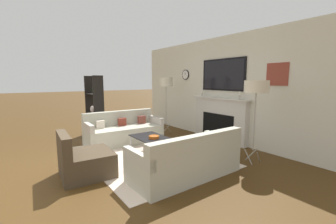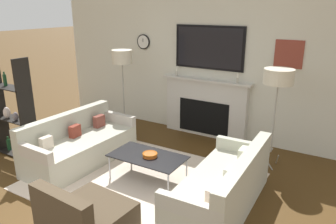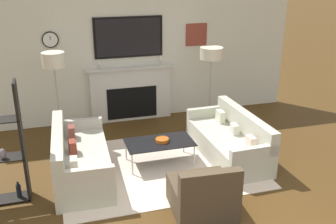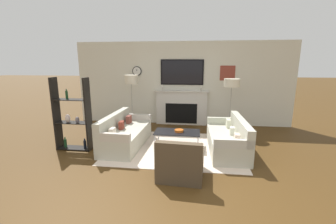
# 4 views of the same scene
# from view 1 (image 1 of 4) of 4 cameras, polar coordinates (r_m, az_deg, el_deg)

# --- Properties ---
(ground_plane) EXTENTS (60.00, 60.00, 0.00)m
(ground_plane) POSITION_cam_1_polar(r_m,az_deg,el_deg) (4.27, -31.61, -14.99)
(ground_plane) COLOR #482F13
(fireplace_wall) EXTENTS (7.08, 0.28, 2.70)m
(fireplace_wall) POSITION_cam_1_polar(r_m,az_deg,el_deg) (6.05, 13.76, 4.34)
(fireplace_wall) COLOR silver
(fireplace_wall) RESTS_ON ground_plane
(area_rug) EXTENTS (3.12, 2.38, 0.01)m
(area_rug) POSITION_cam_1_polar(r_m,az_deg,el_deg) (4.84, -4.95, -11.01)
(area_rug) COLOR beige
(area_rug) RESTS_ON ground_plane
(couch_left) EXTENTS (0.87, 1.90, 0.79)m
(couch_left) POSITION_cam_1_polar(r_m,az_deg,el_deg) (5.85, -11.23, -4.95)
(couch_left) COLOR #BBBAA6
(couch_left) RESTS_ON ground_plane
(couch_right) EXTENTS (0.83, 1.89, 0.77)m
(couch_right) POSITION_cam_1_polar(r_m,az_deg,el_deg) (3.78, 4.95, -12.26)
(couch_right) COLOR #BBBAA6
(couch_right) RESTS_ON ground_plane
(armchair) EXTENTS (0.85, 0.86, 0.75)m
(armchair) POSITION_cam_1_polar(r_m,az_deg,el_deg) (4.06, -20.54, -11.65)
(armchair) COLOR #483A29
(armchair) RESTS_ON ground_plane
(coffee_table) EXTENTS (1.10, 0.61, 0.39)m
(coffee_table) POSITION_cam_1_polar(r_m,az_deg,el_deg) (4.74, -3.82, -6.84)
(coffee_table) COLOR black
(coffee_table) RESTS_ON ground_plane
(decorative_bowl) EXTENTS (0.22, 0.22, 0.06)m
(decorative_bowl) POSITION_cam_1_polar(r_m,az_deg,el_deg) (4.69, -3.58, -6.31)
(decorative_bowl) COLOR #BE541B
(decorative_bowl) RESTS_ON coffee_table
(floor_lamp_left) EXTENTS (0.40, 0.40, 1.68)m
(floor_lamp_left) POSITION_cam_1_polar(r_m,az_deg,el_deg) (6.62, -0.52, 7.46)
(floor_lamp_left) COLOR #9E998E
(floor_lamp_left) RESTS_ON ground_plane
(floor_lamp_right) EXTENTS (0.45, 0.45, 1.59)m
(floor_lamp_right) POSITION_cam_1_polar(r_m,az_deg,el_deg) (4.52, 21.54, 5.80)
(floor_lamp_right) COLOR #9E998E
(floor_lamp_right) RESTS_ON ground_plane
(shelf_unit) EXTENTS (0.83, 0.28, 1.71)m
(shelf_unit) POSITION_cam_1_polar(r_m,az_deg,el_deg) (6.68, -18.19, 0.77)
(shelf_unit) COLOR black
(shelf_unit) RESTS_ON ground_plane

